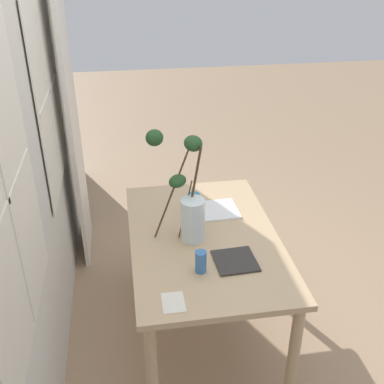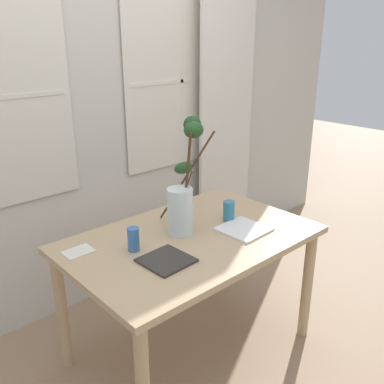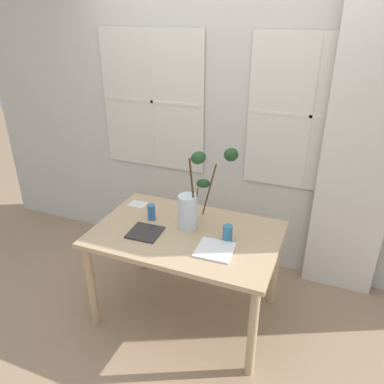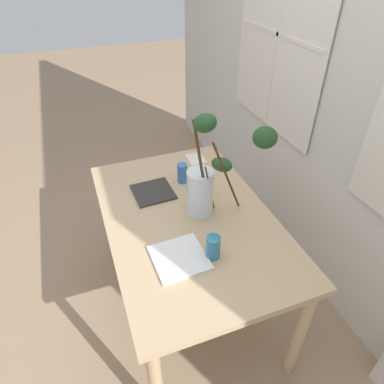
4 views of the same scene
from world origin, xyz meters
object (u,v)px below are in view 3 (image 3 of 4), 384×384
object	(u,v)px
plate_square_left	(145,232)
dining_table	(186,243)
plate_square_right	(215,250)
drinking_glass_blue_left	(151,212)
vase_with_branches	(195,200)
drinking_glass_blue_right	(227,233)

from	to	relation	value
plate_square_left	dining_table	bearing A→B (deg)	24.46
dining_table	plate_square_right	xyz separation A→B (m)	(0.27, -0.14, 0.10)
drinking_glass_blue_left	plate_square_left	bearing A→B (deg)	-76.22
plate_square_right	vase_with_branches	bearing A→B (deg)	135.37
vase_with_branches	drinking_glass_blue_left	world-z (taller)	vase_with_branches
drinking_glass_blue_right	plate_square_left	bearing A→B (deg)	-167.18
vase_with_branches	plate_square_left	bearing A→B (deg)	-143.95
drinking_glass_blue_left	plate_square_left	distance (m)	0.21
drinking_glass_blue_right	plate_square_left	world-z (taller)	drinking_glass_blue_right
drinking_glass_blue_left	plate_square_right	distance (m)	0.64
drinking_glass_blue_left	drinking_glass_blue_right	xyz separation A→B (m)	(0.63, -0.07, -0.00)
dining_table	plate_square_right	bearing A→B (deg)	-27.91
drinking_glass_blue_left	drinking_glass_blue_right	size ratio (longest dim) A/B	1.04
dining_table	drinking_glass_blue_left	distance (m)	0.37
plate_square_left	plate_square_right	world-z (taller)	same
drinking_glass_blue_right	plate_square_right	size ratio (longest dim) A/B	0.48
dining_table	plate_square_left	distance (m)	0.32
vase_with_branches	drinking_glass_blue_right	size ratio (longest dim) A/B	5.30
vase_with_branches	plate_square_left	world-z (taller)	vase_with_branches
drinking_glass_blue_right	plate_square_right	distance (m)	0.17
dining_table	drinking_glass_blue_left	world-z (taller)	drinking_glass_blue_left
dining_table	drinking_glass_blue_left	xyz separation A→B (m)	(-0.32, 0.08, 0.16)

